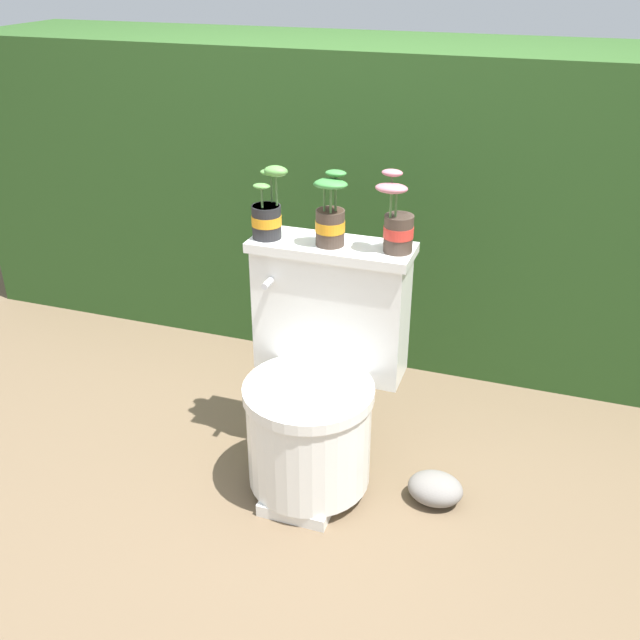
% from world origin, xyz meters
% --- Properties ---
extents(ground_plane, '(12.00, 12.00, 0.00)m').
position_xyz_m(ground_plane, '(0.00, 0.00, 0.00)').
color(ground_plane, brown).
extents(hedge_backdrop, '(3.70, 0.72, 1.25)m').
position_xyz_m(hedge_backdrop, '(0.00, 1.17, 0.62)').
color(hedge_backdrop, '#284C1E').
rests_on(hedge_backdrop, ground).
extents(toilet, '(0.50, 0.51, 0.77)m').
position_xyz_m(toilet, '(0.06, 0.06, 0.34)').
color(toilet, white).
rests_on(toilet, ground).
extents(potted_plant_left, '(0.11, 0.11, 0.22)m').
position_xyz_m(potted_plant_left, '(-0.14, 0.18, 0.85)').
color(potted_plant_left, '#262628').
rests_on(potted_plant_left, toilet).
extents(potted_plant_midleft, '(0.11, 0.10, 0.23)m').
position_xyz_m(potted_plant_midleft, '(0.06, 0.18, 0.87)').
color(potted_plant_midleft, '#47382D').
rests_on(potted_plant_midleft, toilet).
extents(potted_plant_middle, '(0.11, 0.10, 0.24)m').
position_xyz_m(potted_plant_middle, '(0.26, 0.19, 0.86)').
color(potted_plant_middle, '#47382D').
rests_on(potted_plant_middle, toilet).
extents(garden_stone, '(0.18, 0.14, 0.10)m').
position_xyz_m(garden_stone, '(0.46, 0.05, 0.05)').
color(garden_stone, gray).
rests_on(garden_stone, ground).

